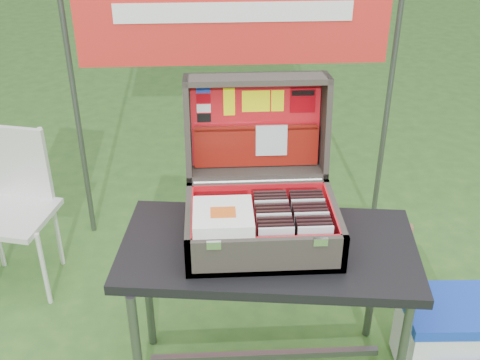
{
  "coord_description": "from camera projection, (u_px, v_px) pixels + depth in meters",
  "views": [
    {
      "loc": [
        -0.13,
        -1.93,
        2.07
      ],
      "look_at": [
        -0.02,
        0.1,
        0.9
      ],
      "focal_mm": 45.0,
      "sensor_mm": 36.0,
      "label": 1
    }
  ],
  "objects": [
    {
      "name": "songbook_3",
      "position": [
        223.0,
        217.0,
        2.15
      ],
      "size": [
        0.22,
        0.22,
        0.0
      ],
      "primitive_type": "cube",
      "color": "white",
      "rests_on": "suitcase_base_wall_front"
    },
    {
      "name": "suitcase_lid_rim_right",
      "position": [
        325.0,
        125.0,
        2.42
      ],
      "size": [
        0.02,
        0.2,
        0.43
      ],
      "primitive_type": "cube",
      "rotation": [
        -1.69,
        0.0,
        0.0
      ],
      "color": "#443E34",
      "rests_on": "suitcase_lid_back"
    },
    {
      "name": "suitcase",
      "position": [
        262.0,
        172.0,
        2.23
      ],
      "size": [
        0.57,
        0.57,
        0.55
      ],
      "primitive_type": null,
      "color": "#443E34",
      "rests_on": "table"
    },
    {
      "name": "table_top",
      "position": [
        268.0,
        249.0,
        2.31
      ],
      "size": [
        1.19,
        0.7,
        0.04
      ],
      "primitive_type": "cube",
      "rotation": [
        0.0,
        0.0,
        -0.12
      ],
      "color": "black",
      "rests_on": "ground"
    },
    {
      "name": "cd_right_9",
      "position": [
        306.0,
        213.0,
        2.31
      ],
      "size": [
        0.13,
        0.01,
        0.15
      ],
      "primitive_type": "cube",
      "color": "black",
      "rests_on": "suitcase_liner_floor"
    },
    {
      "name": "songbook_5",
      "position": [
        223.0,
        215.0,
        2.15
      ],
      "size": [
        0.22,
        0.22,
        0.0
      ],
      "primitive_type": "cube",
      "color": "white",
      "rests_on": "suitcase_base_wall_front"
    },
    {
      "name": "cd_left_6",
      "position": [
        272.0,
        223.0,
        2.25
      ],
      "size": [
        0.13,
        0.01,
        0.15
      ],
      "primitive_type": "cube",
      "color": "black",
      "rests_on": "suitcase_liner_floor"
    },
    {
      "name": "cd_left_9",
      "position": [
        270.0,
        214.0,
        2.3
      ],
      "size": [
        0.13,
        0.01,
        0.15
      ],
      "primitive_type": "cube",
      "color": "black",
      "rests_on": "suitcase_liner_floor"
    },
    {
      "name": "table_leg_br",
      "position": [
        374.0,
        279.0,
        2.7
      ],
      "size": [
        0.04,
        0.04,
        0.67
      ],
      "primitive_type": "cylinder",
      "color": "#59595B",
      "rests_on": "ground"
    },
    {
      "name": "chair_leg_br",
      "position": [
        57.0,
        232.0,
        3.24
      ],
      "size": [
        0.02,
        0.02,
        0.42
      ],
      "primitive_type": "cylinder",
      "color": "silver",
      "rests_on": "ground"
    },
    {
      "name": "chair_backrest",
      "position": [
        13.0,
        162.0,
        3.03
      ],
      "size": [
        0.37,
        0.12,
        0.4
      ],
      "primitive_type": "cube",
      "rotation": [
        0.0,
        0.0,
        -0.25
      ],
      "color": "silver",
      "rests_on": "chair_seat"
    },
    {
      "name": "songbook_8",
      "position": [
        223.0,
        212.0,
        2.14
      ],
      "size": [
        0.22,
        0.22,
        0.0
      ],
      "primitive_type": "cube",
      "color": "white",
      "rests_on": "suitcase_base_wall_front"
    },
    {
      "name": "suitcase_liner_wall_right",
      "position": [
        331.0,
        221.0,
        2.28
      ],
      "size": [
        0.01,
        0.36,
        0.13
      ],
      "primitive_type": "cube",
      "color": "red",
      "rests_on": "suitcase_base_bottom"
    },
    {
      "name": "songbook_graphic",
      "position": [
        223.0,
        212.0,
        2.13
      ],
      "size": [
        0.09,
        0.07,
        0.0
      ],
      "primitive_type": "cube",
      "color": "#D85919",
      "rests_on": "songbook_8"
    },
    {
      "name": "suitcase_hinge",
      "position": [
        258.0,
        181.0,
        2.41
      ],
      "size": [
        0.52,
        0.02,
        0.02
      ],
      "primitive_type": "cylinder",
      "rotation": [
        0.0,
        1.57,
        0.0
      ],
      "color": "silver",
      "rests_on": "suitcase_base_wall_back"
    },
    {
      "name": "lid_sticker_cc_c",
      "position": [
        204.0,
        108.0,
        2.41
      ],
      "size": [
        0.06,
        0.01,
        0.03
      ],
      "primitive_type": "cube",
      "rotation": [
        -1.69,
        0.0,
        0.0
      ],
      "color": "white",
      "rests_on": "suitcase_lid_liner"
    },
    {
      "name": "cd_right_10",
      "position": [
        305.0,
        209.0,
        2.33
      ],
      "size": [
        0.13,
        0.01,
        0.15
      ],
      "primitive_type": "cube",
      "color": "black",
      "rests_on": "suitcase_liner_floor"
    },
    {
      "name": "suitcase_base_wall_left",
      "position": [
        189.0,
        228.0,
        2.26
      ],
      "size": [
        0.02,
        0.41,
        0.15
      ],
      "primitive_type": "cube",
      "color": "#443E34",
      "rests_on": "table_top"
    },
    {
      "name": "suitcase_base_wall_front",
      "position": [
        267.0,
        257.0,
        2.11
      ],
      "size": [
        0.57,
        0.02,
        0.15
      ],
      "primitive_type": "cube",
      "color": "#443E34",
      "rests_on": "table_top"
    },
    {
      "name": "cd_right_11",
      "position": [
        305.0,
        206.0,
        2.35
      ],
      "size": [
        0.13,
        0.01,
        0.15
      ],
      "primitive_type": "cube",
      "color": "black",
      "rests_on": "suitcase_liner_floor"
    },
    {
      "name": "table_brace",
      "position": [
        265.0,
        355.0,
        2.59
      ],
      "size": [
        0.98,
        0.03,
        0.03
      ],
      "primitive_type": "cube",
      "color": "#59595B",
      "rests_on": "ground"
    },
    {
      "name": "cd_right_4",
      "position": [
        311.0,
        229.0,
        2.21
      ],
      "size": [
        0.13,
        0.01,
        0.15
      ],
      "primitive_type": "cube",
      "color": "silver",
      "rests_on": "suitcase_liner_floor"
    },
    {
      "name": "cardboard_box",
      "position": [
        378.0,
        253.0,
        3.14
      ],
      "size": [
        0.34,
        0.16,
        0.34
      ],
      "primitive_type": "cube",
      "rotation": [
        -0.15,
        0.0,
        -0.18
      ],
      "color": "#8C674A",
      "rests_on": "ground"
    },
    {
      "name": "cd_left_1",
      "position": [
        275.0,
        241.0,
        2.15
      ],
      "size": [
        0.13,
        0.01,
        0.15
      ],
      "primitive_type": "cube",
      "color": "black",
      "rests_on": "suitcase_liner_floor"
    },
    {
      "name": "suitcase_liner_wall_front",
      "position": [
        266.0,
        252.0,
        2.11
      ],
      "size": [
        0.53,
        0.01,
        0.13
      ],
      "primitive_type": "cube",
      "color": "red",
      "rests_on": "suitcase_base_bottom"
    },
    {
      "name": "songbook_6",
      "position": [
        223.0,
        214.0,
        2.15
      ],
      "size": [
        0.22,
        0.22,
        0.0
      ],
      "primitive_type": "cube",
      "color": "white",
      "rests_on": "suitcase_base_wall_front"
    },
    {
      "name": "cd_left_4",
      "position": [
        273.0,
        230.0,
        2.21
      ],
      "size": [
        0.13,
        0.01,
        0.15
      ],
      "primitive_type": "cube",
      "color": "silver",
      "rests_on": "suitcase_liner_floor"
    },
    {
      "name": "cooler_lid",
      "position": [
        455.0,
        309.0,
        2.52
      ],
      "size": [
        0.43,
        0.33,
        0.05
      ],
      "primitive_type": "cube",
      "rotation": [
        0.0,
        0.0,
        -0.04
      ],
      "color": "#143ABB",
      "rests_on": "cooler_body"
    },
    {
      "name": "cd_right_2",
      "position": [
        313.0,
        236.0,
        2.17
      ],
      "size": [
        0.13,
        0.01,
        0.15
      ],
      "primitive_type": "cube",
      "color": "black",
      "rests_on": "suitcase_liner_floor"
    },
    {
      "name": "cd_left_10",
      "position": [
        270.0,
        210.0,
        2.32
      ],
      "size": [
        0.13,
        0.01,
        0.15
      ],
      "primitive_type": "cube",
      "color": "black",
      "rests_on": "suitcase_liner_floor"
    },
    {
      "name": "cooler_body",
      "position": [
        447.0,
        342.0,
        2.61
      ],
      "size": [
        0.41,
        0.31,
        0.32
      ],
      "primitive_type": "cube",
      "rotation": [
        0.0,
        0.0,
        -0.04
      ],
      "color": "white",
      "rests_on": "ground"
    },
    {
      "name": "suitcase_lid_liner",
      "position": [
        256.0,
        123.0,
        2.45
      ],
      "size": [
        0.52,
        0.05,
        0.36
      ],
      "primitive_type": "cube",
      "rotation": [
        -1.69,
        0.0,
        0.0
      ],
      "color": "red",
      "rests_on": "suitcase_lid_back"
    },
    {
      "name": "cd_right_8",
      "position": [
        307.0,
        216.0,
        2.29
      ],
      "size": [
        0.13,
        0.01,
        0.15
      ],
      "primitive_type": "cube",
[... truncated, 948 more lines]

